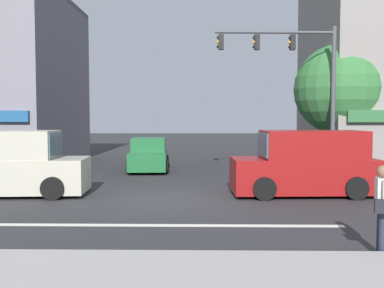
# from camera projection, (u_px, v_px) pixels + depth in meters

# --- Properties ---
(ground_plane) EXTENTS (120.00, 120.00, 0.00)m
(ground_plane) POSITION_uv_depth(u_px,v_px,m) (164.00, 199.00, 14.04)
(ground_plane) COLOR #2B2B2D
(lane_marking_stripe) EXTENTS (9.00, 0.24, 0.01)m
(lane_marking_stripe) POSITION_uv_depth(u_px,v_px,m) (152.00, 225.00, 10.55)
(lane_marking_stripe) COLOR silver
(lane_marking_stripe) RESTS_ON ground
(street_tree) EXTENTS (4.03, 4.03, 5.82)m
(street_tree) POSITION_uv_depth(u_px,v_px,m) (340.00, 89.00, 20.02)
(street_tree) COLOR #4C3823
(street_tree) RESTS_ON ground
(utility_pole_far_right) EXTENTS (1.40, 0.22, 7.36)m
(utility_pole_far_right) POSITION_uv_depth(u_px,v_px,m) (349.00, 91.00, 21.79)
(utility_pole_far_right) COLOR brown
(utility_pole_far_right) RESTS_ON ground
(traffic_light_mast) EXTENTS (4.89, 0.42, 6.20)m
(traffic_light_mast) POSITION_uv_depth(u_px,v_px,m) (301.00, 74.00, 18.06)
(traffic_light_mast) COLOR #47474C
(traffic_light_mast) RESTS_ON ground
(van_waiting_far) EXTENTS (4.72, 2.28, 2.11)m
(van_waiting_far) POSITION_uv_depth(u_px,v_px,m) (12.00, 165.00, 14.59)
(van_waiting_far) COLOR #B7B29E
(van_waiting_far) RESTS_ON ground
(van_parked_curbside) EXTENTS (4.68, 2.20, 2.11)m
(van_parked_curbside) POSITION_uv_depth(u_px,v_px,m) (306.00, 165.00, 14.64)
(van_parked_curbside) COLOR maroon
(van_parked_curbside) RESTS_ON ground
(sedan_crossing_rightbound) EXTENTS (2.06, 4.19, 1.58)m
(sedan_crossing_rightbound) POSITION_uv_depth(u_px,v_px,m) (149.00, 156.00, 21.53)
(sedan_crossing_rightbound) COLOR #1E6033
(sedan_crossing_rightbound) RESTS_ON ground
(pedestrian_foreground_with_bag) EXTENTS (0.40, 0.67, 1.67)m
(pedestrian_foreground_with_bag) POSITION_uv_depth(u_px,v_px,m) (382.00, 205.00, 8.13)
(pedestrian_foreground_with_bag) COLOR #232838
(pedestrian_foreground_with_bag) RESTS_ON ground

